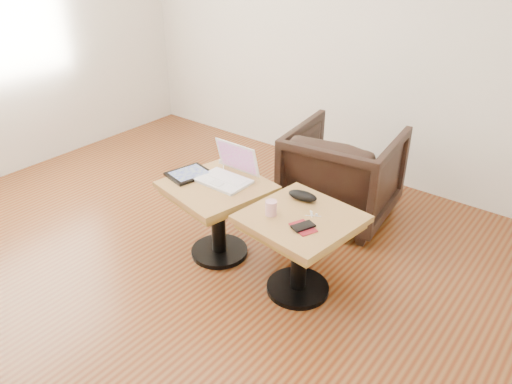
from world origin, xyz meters
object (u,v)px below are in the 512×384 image
Objects in this scene: striped_cup at (271,208)px; side_table_right at (300,236)px; side_table_left at (217,202)px; armchair at (343,173)px; laptop at (228,173)px.

side_table_right is at bearing 32.43° from striped_cup.
side_table_right is (0.62, 0.01, 0.00)m from side_table_left.
striped_cup is at bearing -140.54° from side_table_right.
armchair is at bearing 111.99° from side_table_right.
armchair is at bearing 67.22° from laptop.
side_table_right is 0.24m from striped_cup.
laptop is 0.42× the size of armchair.
striped_cup is 0.11× the size of armchair.
laptop is (-0.60, 0.08, 0.17)m from side_table_right.
laptop reaches higher than striped_cup.
armchair is (0.37, 0.93, -0.05)m from side_table_left.
striped_cup is (-0.14, -0.09, 0.17)m from side_table_right.
armchair is at bearing 95.94° from striped_cup.
side_table_left is 0.90× the size of armchair.
armchair is (0.35, 0.84, -0.22)m from laptop.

